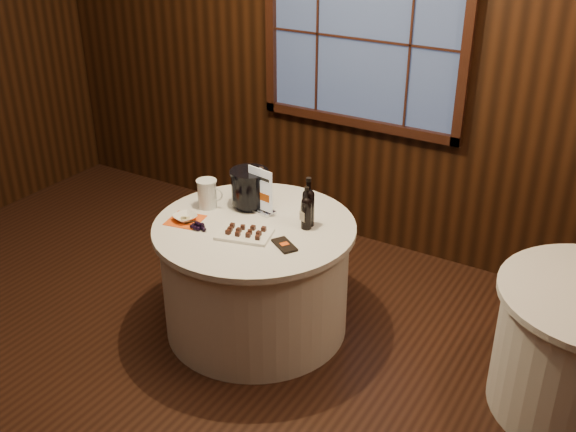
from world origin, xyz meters
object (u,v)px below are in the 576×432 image
Objects in this scene: port_bottle_left at (308,205)px; chocolate_plate at (244,233)px; ice_bucket at (249,188)px; cracker_bowl at (185,217)px; grape_bunch at (199,226)px; sign_stand at (261,197)px; chocolate_box at (284,245)px; main_table at (256,276)px; port_bottle_right at (306,211)px; glass_pitcher at (207,194)px.

port_bottle_left reaches higher than chocolate_plate.
port_bottle_left is 0.46m from ice_bucket.
chocolate_plate is 2.58× the size of cracker_bowl.
grape_bunch is 1.29× the size of cracker_bowl.
sign_stand is 0.87× the size of chocolate_plate.
chocolate_box is at bearing 8.83° from grape_bunch.
grape_bunch reaches higher than chocolate_box.
grape_bunch reaches higher than main_table.
chocolate_plate is (0.03, -0.15, 0.40)m from main_table.
port_bottle_right is at bearing 23.40° from main_table.
port_bottle_right is (0.35, -0.04, 0.01)m from sign_stand.
main_table is at bearing -49.69° from ice_bucket.
sign_stand is 0.35m from port_bottle_right.
sign_stand is 1.77× the size of chocolate_box.
port_bottle_left is at bearing 127.34° from port_bottle_right.
sign_stand is 1.66× the size of glass_pitcher.
ice_bucket is 0.42m from chocolate_plate.
port_bottle_right is at bearing -59.02° from port_bottle_left.
chocolate_plate is 0.30m from grape_bunch.
grape_bunch is (-0.26, -0.22, 0.40)m from main_table.
chocolate_plate is (0.20, -0.35, -0.12)m from ice_bucket.
sign_stand is 1.74× the size of grape_bunch.
port_bottle_left is 0.43m from chocolate_plate.
chocolate_box is (0.01, -0.27, -0.11)m from port_bottle_right.
grape_bunch is 0.96× the size of glass_pitcher.
sign_stand is 0.12m from ice_bucket.
port_bottle_right is 1.08× the size of ice_bucket.
port_bottle_right is at bearing 45.99° from chocolate_plate.
chocolate_plate is at bearing -65.97° from sign_stand.
port_bottle_right is 1.51× the size of grape_bunch.
grape_bunch is 0.32m from glass_pitcher.
chocolate_plate is 0.28m from chocolate_box.
chocolate_plate is at bearing -112.48° from port_bottle_left.
chocolate_box is at bearing -24.13° from main_table.
cracker_bowl is at bearing -175.85° from chocolate_plate.
cracker_bowl reaches higher than chocolate_box.
cracker_bowl is (-0.71, -0.31, -0.10)m from port_bottle_right.
glass_pitcher is at bearing -153.44° from port_bottle_left.
glass_pitcher is (-0.70, -0.08, -0.02)m from port_bottle_right.
port_bottle_left reaches higher than chocolate_box.
ice_bucket reaches higher than grape_bunch.
port_bottle_right is (0.30, 0.13, 0.50)m from main_table.
port_bottle_right is 1.53× the size of chocolate_box.
ice_bucket is at bearing 119.46° from chocolate_plate.
port_bottle_left is 0.69m from grape_bunch.
chocolate_box is (0.47, -0.33, -0.13)m from ice_bucket.
chocolate_box is at bearing 3.65° from cracker_bowl.
main_table is 6.96× the size of grape_bunch.
cracker_bowl is (-0.35, -0.35, -0.09)m from sign_stand.
chocolate_box is 0.94× the size of glass_pitcher.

